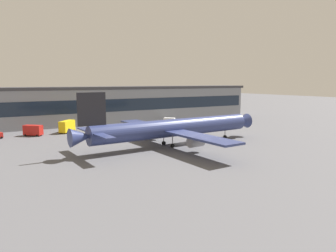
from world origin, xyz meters
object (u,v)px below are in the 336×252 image
catering_truck (67,126)px  stair_truck (33,130)px  crew_van (99,125)px  pushback_tractor (169,119)px  airliner (173,128)px

catering_truck → stair_truck: 11.21m
stair_truck → crew_van: stair_truck is taller
crew_van → pushback_tractor: bearing=6.2°
pushback_tractor → crew_van: crew_van is taller
stair_truck → pushback_tractor: bearing=8.1°
catering_truck → crew_van: size_ratio=1.28×
airliner → crew_van: (-6.66, 41.89, -3.54)m
catering_truck → crew_van: catering_truck is taller
crew_van → airliner: bearing=-81.0°
catering_truck → airliner: bearing=-63.3°
catering_truck → pushback_tractor: bearing=8.4°
stair_truck → crew_van: (23.93, 4.47, -0.52)m
airliner → stair_truck: 48.43m
stair_truck → airliner: bearing=-50.7°
pushback_tractor → crew_van: 33.68m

